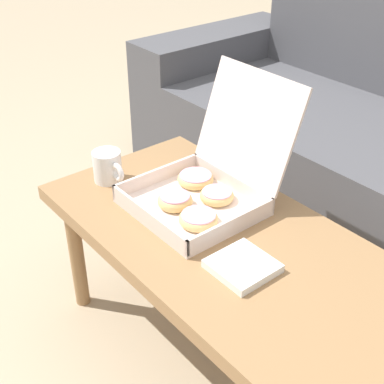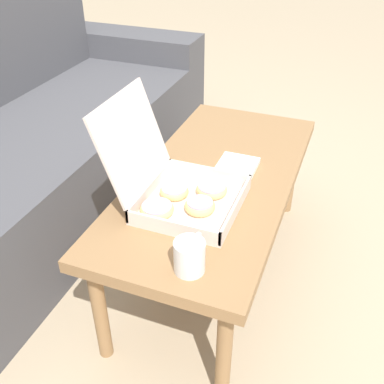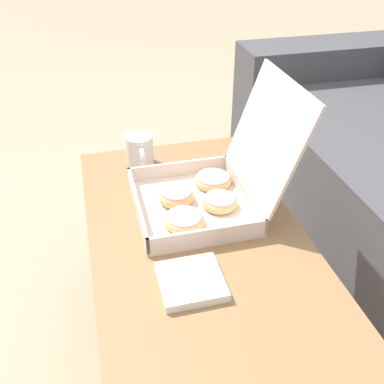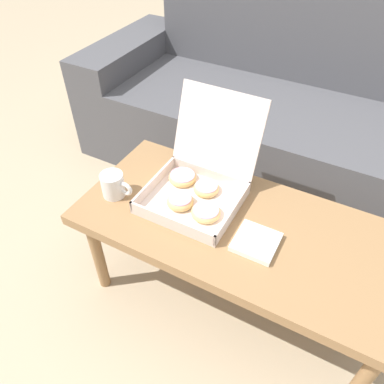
% 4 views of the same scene
% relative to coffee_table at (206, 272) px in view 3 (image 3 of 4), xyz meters
% --- Properties ---
extents(ground_plane, '(12.00, 12.00, 0.00)m').
position_rel_coffee_table_xyz_m(ground_plane, '(0.00, 0.11, -0.38)').
color(ground_plane, tan).
extents(coffee_table, '(1.10, 0.51, 0.43)m').
position_rel_coffee_table_xyz_m(coffee_table, '(0.00, 0.00, 0.00)').
color(coffee_table, '#997047').
rests_on(coffee_table, ground_plane).
extents(pastry_box, '(0.32, 0.39, 0.32)m').
position_rel_coffee_table_xyz_m(pastry_box, '(-0.19, 0.06, 0.10)').
color(pastry_box, silver).
rests_on(pastry_box, coffee_table).
extents(coffee_mug, '(0.12, 0.08, 0.09)m').
position_rel_coffee_table_xyz_m(coffee_mug, '(-0.45, -0.08, 0.09)').
color(coffee_mug, white).
rests_on(coffee_mug, coffee_table).
extents(napkin_stack, '(0.13, 0.13, 0.02)m').
position_rel_coffee_table_xyz_m(napkin_stack, '(0.07, -0.05, 0.06)').
color(napkin_stack, white).
rests_on(napkin_stack, coffee_table).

